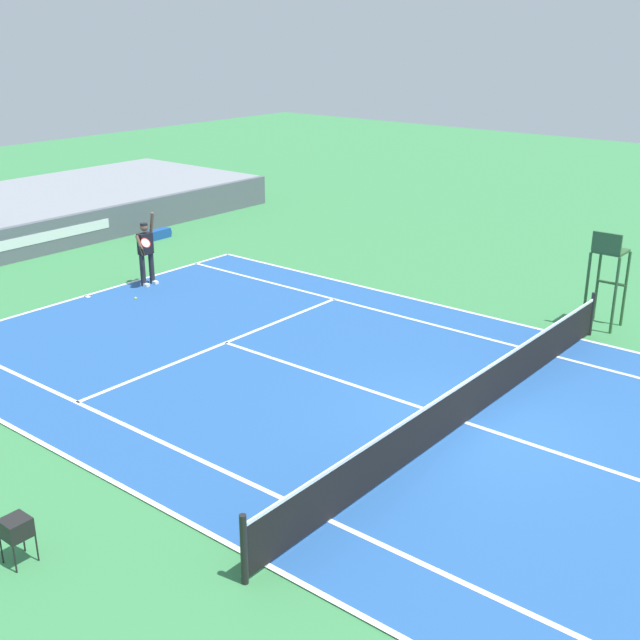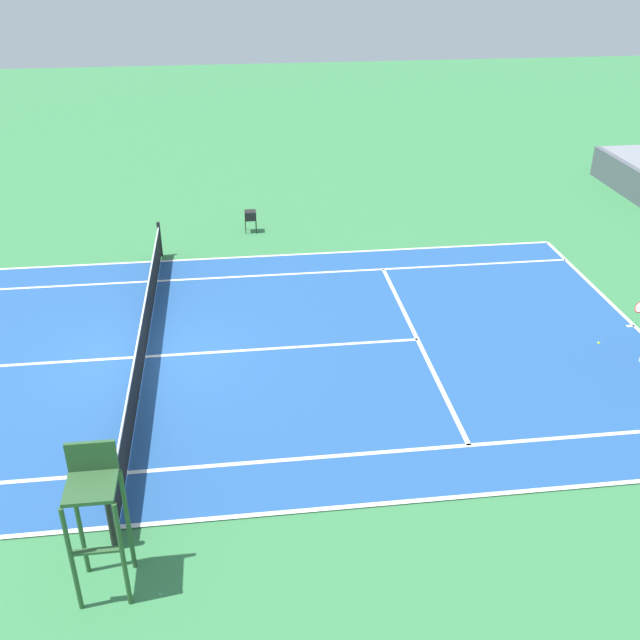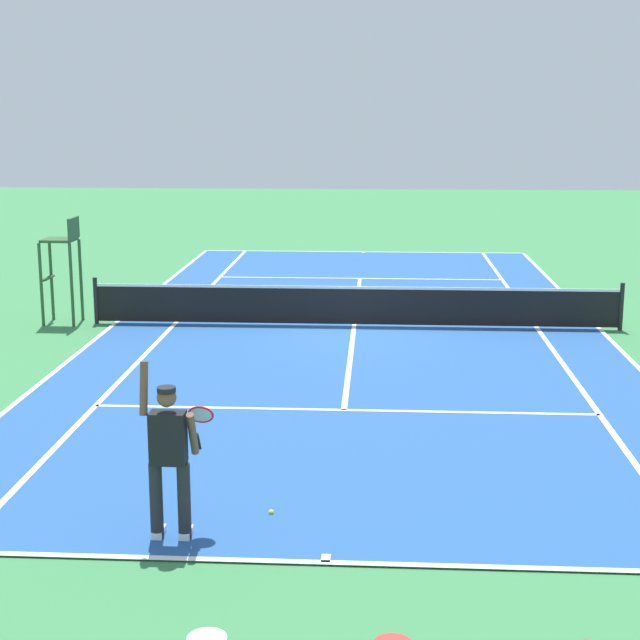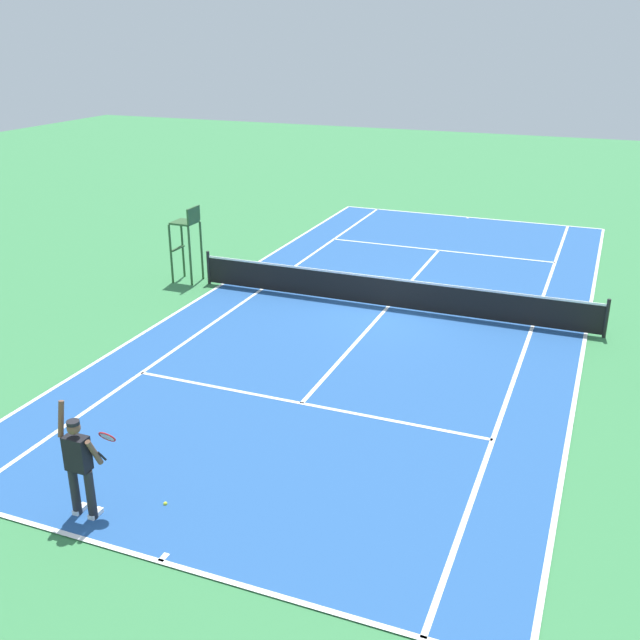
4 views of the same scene
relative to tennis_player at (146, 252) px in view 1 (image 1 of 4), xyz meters
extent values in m
plane|color=#387F47|center=(-1.78, -11.35, -0.99)|extent=(80.00, 80.00, 0.00)
cube|color=#235193|center=(-1.78, -11.35, -0.98)|extent=(10.98, 23.78, 0.02)
cube|color=white|center=(-1.78, 0.54, -0.97)|extent=(10.98, 0.10, 0.01)
cube|color=white|center=(-7.27, -11.35, -0.97)|extent=(0.10, 23.78, 0.01)
cube|color=white|center=(3.71, -11.35, -0.97)|extent=(0.10, 23.78, 0.01)
cube|color=white|center=(-5.89, -11.35, -0.97)|extent=(0.10, 23.78, 0.01)
cube|color=white|center=(2.33, -11.35, -0.97)|extent=(0.10, 23.78, 0.01)
cube|color=white|center=(-1.78, -4.95, -0.97)|extent=(8.22, 0.10, 0.01)
cube|color=white|center=(-1.78, -11.35, -0.97)|extent=(0.10, 12.80, 0.01)
cube|color=white|center=(-1.78, 0.44, -0.97)|extent=(0.10, 0.20, 0.01)
cylinder|color=black|center=(-7.72, -11.35, -0.46)|extent=(0.10, 0.10, 1.07)
cylinder|color=black|center=(4.16, -11.35, -0.46)|extent=(0.10, 0.10, 1.07)
cube|color=black|center=(-1.78, -11.35, -0.51)|extent=(11.78, 0.02, 0.84)
cube|color=white|center=(-1.78, -11.35, -0.09)|extent=(11.78, 0.03, 0.06)
cylinder|color=#232328|center=(0.17, 0.02, -0.53)|extent=(0.15, 0.15, 0.92)
cylinder|color=#232328|center=(-0.15, 0.02, -0.53)|extent=(0.15, 0.15, 0.92)
cube|color=white|center=(0.17, -0.04, -0.94)|extent=(0.12, 0.28, 0.10)
cube|color=white|center=(-0.15, -0.04, -0.94)|extent=(0.12, 0.28, 0.10)
cube|color=black|center=(0.01, 0.02, 0.23)|extent=(0.40, 0.24, 0.60)
sphere|color=brown|center=(0.01, 0.02, 0.70)|extent=(0.22, 0.22, 0.22)
cylinder|color=black|center=(0.01, 0.02, 0.79)|extent=(0.21, 0.21, 0.06)
cylinder|color=brown|center=(0.27, -0.01, 0.79)|extent=(0.09, 0.21, 0.61)
cylinder|color=brown|center=(-0.25, -0.08, 0.25)|extent=(0.09, 0.33, 0.56)
cylinder|color=black|center=(-0.29, -0.20, 0.12)|extent=(0.04, 0.19, 0.25)
torus|color=red|center=(-0.29, -0.38, 0.38)|extent=(0.30, 0.19, 0.26)
cylinder|color=silver|center=(-0.29, -0.38, 0.38)|extent=(0.27, 0.16, 0.22)
sphere|color=#D1E533|center=(-1.06, -0.74, -0.96)|extent=(0.07, 0.07, 0.07)
cylinder|color=#2D562D|center=(5.29, -11.00, -0.04)|extent=(0.07, 0.07, 1.90)
cylinder|color=#2D562D|center=(5.29, -11.70, -0.04)|extent=(0.07, 0.07, 1.90)
cylinder|color=#2D562D|center=(4.59, -11.00, -0.04)|extent=(0.07, 0.07, 1.90)
cylinder|color=#2D562D|center=(4.59, -11.70, -0.04)|extent=(0.07, 0.07, 1.90)
cube|color=#2D562D|center=(4.94, -11.35, 0.94)|extent=(0.70, 0.70, 0.06)
cube|color=#2D562D|center=(4.59, -11.35, 1.21)|extent=(0.06, 0.70, 0.48)
cube|color=#2D562D|center=(5.25, -11.35, 0.05)|extent=(0.10, 0.70, 0.04)
cube|color=#194799|center=(3.70, 3.90, -0.83)|extent=(0.85, 0.34, 0.32)
cylinder|color=#194799|center=(3.28, 3.89, -0.83)|extent=(0.07, 0.32, 0.32)
cylinder|color=#194799|center=(4.12, 3.91, -0.83)|extent=(0.07, 0.32, 0.32)
cube|color=black|center=(-9.38, -8.60, -0.43)|extent=(0.36, 0.36, 0.28)
cylinder|color=black|center=(-9.55, -8.77, -0.78)|extent=(0.02, 0.02, 0.42)
cylinder|color=black|center=(-9.21, -8.77, -0.78)|extent=(0.02, 0.02, 0.42)
cylinder|color=black|center=(-9.55, -8.43, -0.78)|extent=(0.02, 0.02, 0.42)
cylinder|color=black|center=(-9.21, -8.43, -0.78)|extent=(0.02, 0.02, 0.42)
ellipsoid|color=#D1E533|center=(-9.38, -8.60, -0.35)|extent=(0.30, 0.30, 0.12)
camera|label=1|loc=(-14.06, -17.82, 6.09)|focal=45.48mm
camera|label=2|loc=(13.23, -9.19, 7.83)|focal=41.71mm
camera|label=3|loc=(-2.32, 10.25, 3.80)|focal=54.73mm
camera|label=4|loc=(-7.43, 8.07, 6.58)|focal=41.41mm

